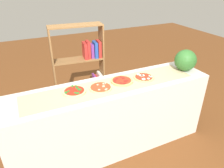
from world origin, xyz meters
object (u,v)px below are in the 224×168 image
Objects in this scene: pizza_pepperoni_2 at (122,81)px; pizza_mozzarella_3 at (144,77)px; watermelon at (185,60)px; pizza_spinach_0 at (74,91)px; bookshelf at (86,77)px; pizza_mushroom_1 at (101,88)px.

pizza_pepperoni_2 is 0.29m from pizza_mozzarella_3.
pizza_mozzarella_3 is at bearing 177.68° from watermelon.
pizza_mozzarella_3 is (0.29, -0.03, -0.00)m from pizza_pepperoni_2.
bookshelf reaches higher than pizza_spinach_0.
pizza_pepperoni_2 reaches higher than pizza_mozzarella_3.
bookshelf is (-1.11, 0.85, -0.39)m from watermelon.
bookshelf reaches higher than pizza_mushroom_1.
pizza_mozzarella_3 is 0.63m from watermelon.
pizza_pepperoni_2 is at bearing 8.94° from pizza_mushroom_1.
watermelon is (1.20, -0.01, 0.13)m from pizza_mushroom_1.
pizza_spinach_0 is 0.17× the size of bookshelf.
pizza_mozzarella_3 is (0.58, 0.02, -0.00)m from pizza_mushroom_1.
pizza_pepperoni_2 is at bearing 174.58° from pizza_mozzarella_3.
pizza_mozzarella_3 is 0.17× the size of bookshelf.
pizza_pepperoni_2 is (0.58, 0.00, -0.00)m from pizza_spinach_0.
bookshelf is at bearing 83.82° from pizza_mushroom_1.
bookshelf is at bearing 104.08° from pizza_pepperoni_2.
watermelon reaches higher than pizza_spinach_0.
bookshelf is (0.09, 0.84, -0.26)m from pizza_mushroom_1.
pizza_spinach_0 is 0.87m from pizza_mozzarella_3.
pizza_spinach_0 is at bearing 178.17° from watermelon.
watermelon is 1.45m from bookshelf.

